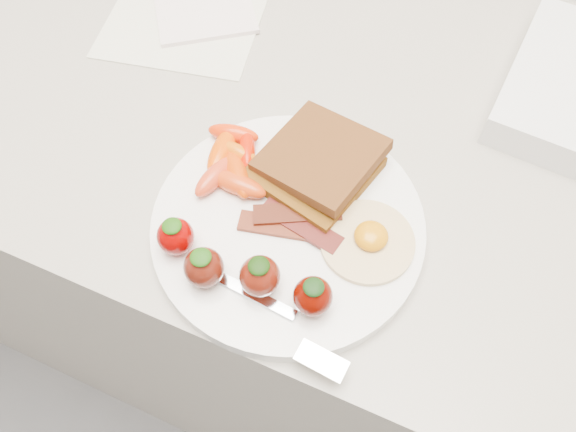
% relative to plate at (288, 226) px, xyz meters
% --- Properties ---
extents(counter, '(2.00, 0.60, 0.90)m').
position_rel_plate_xyz_m(counter, '(0.00, 0.17, -0.46)').
color(counter, gray).
rests_on(counter, ground).
extents(plate, '(0.27, 0.27, 0.02)m').
position_rel_plate_xyz_m(plate, '(0.00, 0.00, 0.00)').
color(plate, white).
rests_on(plate, counter).
extents(toast_lower, '(0.13, 0.13, 0.01)m').
position_rel_plate_xyz_m(toast_lower, '(0.00, 0.06, 0.02)').
color(toast_lower, '#46230B').
rests_on(toast_lower, plate).
extents(toast_upper, '(0.13, 0.13, 0.02)m').
position_rel_plate_xyz_m(toast_upper, '(0.01, 0.07, 0.03)').
color(toast_upper, '#3F270E').
rests_on(toast_upper, toast_lower).
extents(fried_egg, '(0.09, 0.09, 0.02)m').
position_rel_plate_xyz_m(fried_egg, '(0.08, 0.01, 0.01)').
color(fried_egg, beige).
rests_on(fried_egg, plate).
extents(bacon_strips, '(0.10, 0.07, 0.01)m').
position_rel_plate_xyz_m(bacon_strips, '(0.01, -0.00, 0.01)').
color(bacon_strips, '#4B1108').
rests_on(bacon_strips, plate).
extents(baby_carrots, '(0.09, 0.10, 0.02)m').
position_rel_plate_xyz_m(baby_carrots, '(-0.08, 0.04, 0.02)').
color(baby_carrots, '#DC5C07').
rests_on(baby_carrots, plate).
extents(strawberries, '(0.17, 0.05, 0.05)m').
position_rel_plate_xyz_m(strawberries, '(-0.02, -0.07, 0.03)').
color(strawberries, '#790100').
rests_on(strawberries, plate).
extents(fork, '(0.17, 0.05, 0.00)m').
position_rel_plate_xyz_m(fork, '(0.03, -0.10, 0.01)').
color(fork, silver).
rests_on(fork, plate).
extents(paper_sheet, '(0.24, 0.29, 0.00)m').
position_rel_plate_xyz_m(paper_sheet, '(-0.25, 0.27, -0.01)').
color(paper_sheet, silver).
rests_on(paper_sheet, counter).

